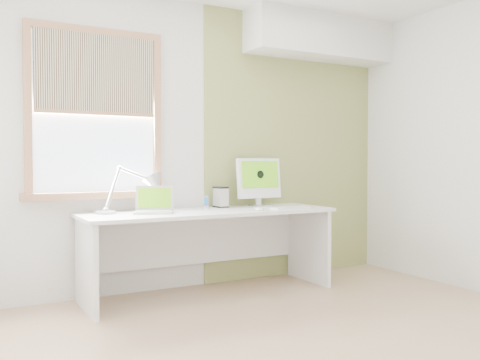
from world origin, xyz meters
TOP-DOWN VIEW (x-y plane):
  - room at (0.00, 0.00)m, footprint 4.04×3.54m
  - accent_wall at (1.00, 1.74)m, footprint 2.00×0.02m
  - soffit at (1.20, 1.57)m, footprint 1.60×0.40m
  - window at (-1.00, 1.71)m, footprint 1.20×0.14m
  - desk at (-0.12, 1.44)m, footprint 2.20×0.70m
  - desk_lamp at (-0.61, 1.60)m, footprint 0.70×0.36m
  - laptop at (-0.61, 1.41)m, footprint 0.39×0.35m
  - phone_dock at (-0.10, 1.49)m, footprint 0.07×0.07m
  - external_drive at (0.10, 1.60)m, footprint 0.10×0.15m
  - imac at (0.48, 1.55)m, footprint 0.46×0.16m
  - keyboard at (0.59, 1.18)m, footprint 0.41×0.16m
  - mouse at (0.23, 1.13)m, footprint 0.09×0.11m

SIDE VIEW (x-z plane):
  - desk at x=-0.12m, z-range 0.17..0.90m
  - keyboard at x=0.59m, z-range 0.73..0.75m
  - mouse at x=0.23m, z-range 0.73..0.76m
  - phone_dock at x=-0.10m, z-range 0.70..0.82m
  - laptop at x=-0.61m, z-range 0.67..0.89m
  - external_drive at x=0.10m, z-range 0.73..0.92m
  - desk_lamp at x=-0.61m, z-range 0.74..1.13m
  - imac at x=0.48m, z-range 0.76..1.21m
  - room at x=0.00m, z-range -0.02..2.62m
  - accent_wall at x=1.00m, z-range 0.00..2.60m
  - window at x=-1.00m, z-range 0.83..2.25m
  - soffit at x=1.20m, z-range 2.19..2.61m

